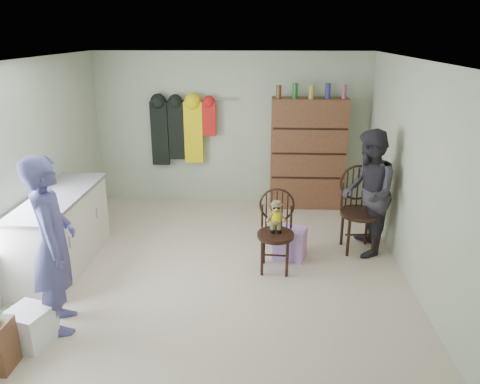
# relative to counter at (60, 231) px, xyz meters

# --- Properties ---
(ground_plane) EXTENTS (5.00, 5.00, 0.00)m
(ground_plane) POSITION_rel_counter_xyz_m (1.95, 0.00, -0.47)
(ground_plane) COLOR beige
(ground_plane) RESTS_ON ground
(room_walls) EXTENTS (5.00, 5.00, 5.00)m
(room_walls) POSITION_rel_counter_xyz_m (1.95, 0.53, 1.11)
(room_walls) COLOR #B5C0A1
(room_walls) RESTS_ON ground
(counter) EXTENTS (0.64, 1.86, 0.94)m
(counter) POSITION_rel_counter_xyz_m (0.00, 0.00, 0.00)
(counter) COLOR silver
(counter) RESTS_ON ground
(plastic_tub) EXTENTS (0.46, 0.44, 0.35)m
(plastic_tub) POSITION_rel_counter_xyz_m (0.31, -1.52, -0.30)
(plastic_tub) COLOR white
(plastic_tub) RESTS_ON ground
(chair_front) EXTENTS (0.48, 0.48, 1.01)m
(chair_front) POSITION_rel_counter_xyz_m (2.64, 0.08, 0.11)
(chair_front) COLOR black
(chair_front) RESTS_ON ground
(chair_far) EXTENTS (0.54, 0.54, 1.13)m
(chair_far) POSITION_rel_counter_xyz_m (3.74, 0.70, 0.14)
(chair_far) COLOR black
(chair_far) RESTS_ON ground
(striped_bag) EXTENTS (0.46, 0.40, 0.41)m
(striped_bag) POSITION_rel_counter_xyz_m (2.84, 0.37, -0.27)
(striped_bag) COLOR pink
(striped_bag) RESTS_ON ground
(person_left) EXTENTS (0.63, 0.75, 1.76)m
(person_left) POSITION_rel_counter_xyz_m (0.50, -1.22, 0.41)
(person_left) COLOR #494680
(person_left) RESTS_ON ground
(person_right) EXTENTS (0.69, 0.85, 1.65)m
(person_right) POSITION_rel_counter_xyz_m (3.82, 0.59, 0.35)
(person_right) COLOR #2D2B33
(person_right) RESTS_ON ground
(dresser) EXTENTS (1.20, 0.39, 2.04)m
(dresser) POSITION_rel_counter_xyz_m (3.20, 2.30, 0.44)
(dresser) COLOR brown
(dresser) RESTS_ON ground
(coat_rack) EXTENTS (1.42, 0.12, 1.09)m
(coat_rack) POSITION_rel_counter_xyz_m (1.12, 2.38, 0.78)
(coat_rack) COLOR #99999E
(coat_rack) RESTS_ON ground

